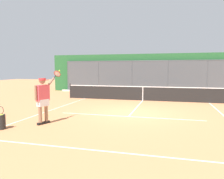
# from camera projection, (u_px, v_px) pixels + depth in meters

# --- Properties ---
(ground_plane) EXTENTS (60.00, 60.00, 0.00)m
(ground_plane) POSITION_uv_depth(u_px,v_px,m) (132.00, 113.00, 10.61)
(ground_plane) COLOR #C67A4C
(court_line_markings) EXTENTS (8.36, 9.48, 0.01)m
(court_line_markings) POSITION_uv_depth(u_px,v_px,m) (127.00, 118.00, 9.47)
(court_line_markings) COLOR white
(court_line_markings) RESTS_ON ground
(fence_backdrop) EXTENTS (18.58, 1.37, 3.46)m
(fence_backdrop) POSITION_uv_depth(u_px,v_px,m) (150.00, 74.00, 19.70)
(fence_backdrop) COLOR #474C51
(fence_backdrop) RESTS_ON ground
(tennis_net) EXTENTS (10.75, 0.09, 1.07)m
(tennis_net) POSITION_uv_depth(u_px,v_px,m) (143.00, 93.00, 14.74)
(tennis_net) COLOR #2D2D2D
(tennis_net) RESTS_ON ground
(tennis_player) EXTENTS (0.47, 1.45, 2.07)m
(tennis_player) POSITION_uv_depth(u_px,v_px,m) (43.00, 97.00, 8.37)
(tennis_player) COLOR black
(tennis_player) RESTS_ON ground
(tennis_ball_mid_court) EXTENTS (0.07, 0.07, 0.07)m
(tennis_ball_mid_court) POSITION_uv_depth(u_px,v_px,m) (48.00, 115.00, 9.88)
(tennis_ball_mid_court) COLOR #CCDB33
(tennis_ball_mid_court) RESTS_ON ground
(ball_basket) EXTENTS (0.32, 0.32, 0.83)m
(ball_basket) POSITION_uv_depth(u_px,v_px,m) (1.00, 121.00, 7.70)
(ball_basket) COLOR black
(ball_basket) RESTS_ON ground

